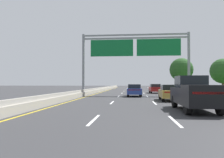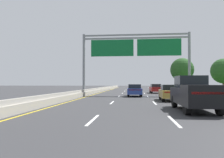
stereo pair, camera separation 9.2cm
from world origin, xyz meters
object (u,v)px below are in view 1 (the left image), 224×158
(car_red_right_lane_sedan, at_px, (155,88))
(roadside_tree_mid, at_px, (223,71))
(roadside_tree_far, at_px, (181,70))
(car_gold_right_lane_sedan, at_px, (170,92))
(overhead_sign_gantry, at_px, (135,51))
(car_blue_centre_lane_sedan, at_px, (134,90))
(pickup_truck_black, at_px, (194,93))

(car_red_right_lane_sedan, bearing_deg, roadside_tree_mid, -131.22)
(roadside_tree_far, bearing_deg, car_gold_right_lane_sedan, -104.75)
(overhead_sign_gantry, distance_m, roadside_tree_mid, 12.34)
(overhead_sign_gantry, bearing_deg, car_blue_centre_lane_sedan, -93.52)
(car_blue_centre_lane_sedan, height_order, roadside_tree_mid, roadside_tree_mid)
(overhead_sign_gantry, bearing_deg, roadside_tree_mid, 2.43)
(pickup_truck_black, relative_size, roadside_tree_mid, 1.06)
(pickup_truck_black, relative_size, car_blue_centre_lane_sedan, 1.22)
(car_red_right_lane_sedan, distance_m, roadside_tree_far, 12.22)
(pickup_truck_black, distance_m, car_blue_centre_lane_sedan, 14.69)
(car_gold_right_lane_sedan, bearing_deg, roadside_tree_far, -13.04)
(roadside_tree_mid, relative_size, roadside_tree_far, 0.72)
(pickup_truck_black, bearing_deg, roadside_tree_mid, -26.74)
(pickup_truck_black, distance_m, car_red_right_lane_sedan, 24.01)
(pickup_truck_black, distance_m, roadside_tree_far, 34.43)
(overhead_sign_gantry, distance_m, roadside_tree_far, 20.07)
(overhead_sign_gantry, height_order, car_red_right_lane_sedan, overhead_sign_gantry)
(pickup_truck_black, bearing_deg, car_gold_right_lane_sedan, 1.46)
(overhead_sign_gantry, xyz_separation_m, car_blue_centre_lane_sedan, (-0.13, -2.10, -5.44))
(car_red_right_lane_sedan, xyz_separation_m, roadside_tree_mid, (8.44, -7.16, 2.55))
(roadside_tree_mid, height_order, roadside_tree_far, roadside_tree_far)
(overhead_sign_gantry, xyz_separation_m, roadside_tree_far, (10.10, 17.26, -1.64))
(overhead_sign_gantry, relative_size, pickup_truck_black, 2.79)
(overhead_sign_gantry, bearing_deg, pickup_truck_black, -77.98)
(car_blue_centre_lane_sedan, relative_size, car_gold_right_lane_sedan, 0.99)
(car_gold_right_lane_sedan, height_order, roadside_tree_mid, roadside_tree_mid)
(car_gold_right_lane_sedan, xyz_separation_m, roadside_tree_far, (6.81, 25.87, 3.80))
(car_blue_centre_lane_sedan, distance_m, car_red_right_lane_sedan, 10.43)
(car_red_right_lane_sedan, relative_size, roadside_tree_mid, 0.87)
(overhead_sign_gantry, xyz_separation_m, car_red_right_lane_sedan, (3.55, 7.67, -5.44))
(car_red_right_lane_sedan, relative_size, car_gold_right_lane_sedan, 0.99)
(overhead_sign_gantry, xyz_separation_m, car_gold_right_lane_sedan, (3.29, -8.61, -5.44))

